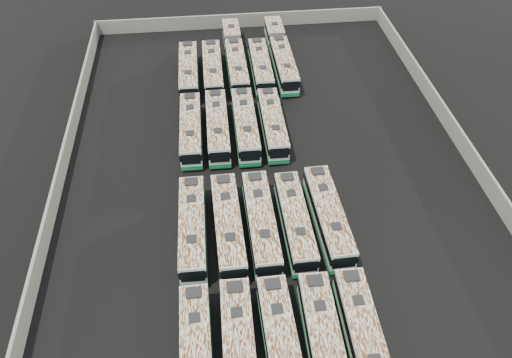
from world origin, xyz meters
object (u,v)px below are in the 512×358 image
Objects in this scene: bus_midfront_left at (228,226)px; bus_midfront_right at (295,221)px; bus_front_far_left at (197,356)px; bus_front_center at (282,347)px; bus_front_left at (239,352)px; bus_front_far_right at (363,338)px; bus_back_center at (235,56)px; bus_midfront_far_right at (328,216)px; bus_midback_right at (273,124)px; bus_back_far_right at (281,54)px; bus_midback_center at (245,125)px; bus_back_left at (213,70)px; bus_front_right at (324,345)px; bus_midfront_far_left at (193,228)px; bus_midback_left at (218,127)px; bus_back_far_left at (189,71)px; bus_midback_far_left at (191,129)px; bus_back_right at (261,67)px; bus_midfront_center at (261,223)px.

bus_midfront_right is at bearing -1.56° from bus_midfront_left.
bus_front_center reaches higher than bus_front_far_left.
bus_front_left reaches higher than bus_front_far_right.
bus_back_center is (6.50, 43.81, 0.03)m from bus_front_far_left.
bus_front_left is at bearing -117.56° from bus_midfront_right.
bus_midfront_far_right is 15.41m from bus_midback_right.
bus_midfront_right is 31.44m from bus_back_far_right.
bus_back_left is (-3.19, 12.66, -0.01)m from bus_midback_center.
bus_front_right reaches higher than bus_back_center.
bus_front_far_left is 9.75m from bus_front_right.
bus_back_center is (3.28, 43.85, -0.02)m from bus_front_left.
bus_midfront_far_left is (-0.04, 12.75, 0.04)m from bus_front_far_left.
bus_midback_left is 1.00× the size of bus_back_far_left.
bus_midback_left is (3.20, 15.21, 0.02)m from bus_midfront_far_left.
bus_midfront_right is at bearing -57.19° from bus_midback_far_left.
bus_back_far_left is 13.33m from bus_back_far_right.
bus_midfront_far_left is 27.99m from bus_back_left.
bus_midfront_left is at bearing 118.17° from bus_front_right.
bus_midback_center is 1.01× the size of bus_back_left.
bus_back_far_right is at bearing 51.90° from bus_midback_far_left.
bus_front_far_left is 0.97× the size of bus_midback_left.
bus_back_left is at bearing 107.79° from bus_midfront_far_right.
bus_back_far_right is at bearing 19.10° from bus_back_left.
bus_midfront_far_right reaches higher than bus_back_right.
bus_midfront_center reaches higher than bus_front_left.
bus_back_far_right reaches higher than bus_front_far_left.
bus_back_center reaches higher than bus_back_right.
bus_midback_left is at bearing 101.59° from bus_midfront_center.
bus_midback_center is (-3.34, 28.11, 0.00)m from bus_front_right.
bus_midfront_far_right is at bearing -48.82° from bus_midback_far_left.
bus_back_center is at bearing 81.37° from bus_front_far_left.
bus_midfront_far_left is (-6.52, 12.82, -0.00)m from bus_front_center.
bus_midback_right is (3.13, 27.89, -0.02)m from bus_front_center.
bus_midfront_far_right is 18.05m from bus_midback_left.
bus_front_right is 41.91m from bus_back_far_left.
bus_back_left reaches higher than bus_back_center.
bus_back_right is at bearing 1.15° from bus_back_far_left.
bus_back_center is 1.57× the size of bus_back_right.
bus_back_far_left is at bearing 102.53° from bus_midfront_center.
bus_midback_right is 16.28m from bus_back_center.
bus_midback_right is 16.33m from bus_back_far_right.
bus_midback_center is 14.18m from bus_back_far_left.
bus_midback_center is 3.20m from bus_midback_right.
bus_midfront_center reaches higher than bus_back_far_right.
bus_front_right is 3.16m from bus_front_far_right.
bus_midback_left is (-9.74, 27.95, 0.02)m from bus_front_far_right.
bus_midfront_center is 1.01× the size of bus_midback_left.
bus_front_far_right is 18.16m from bus_midfront_far_left.
bus_front_far_left is 0.96× the size of bus_midback_center.
bus_front_left is at bearing -104.59° from bus_midfront_center.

